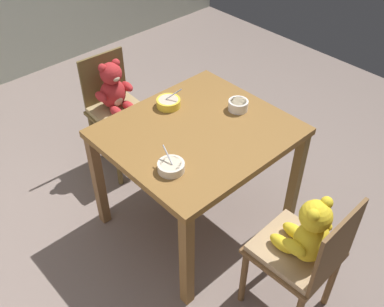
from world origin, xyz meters
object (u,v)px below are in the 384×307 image
at_px(dining_table, 198,143).
at_px(teddy_chair_near_front, 305,244).
at_px(porridge_bowl_white_near_right, 238,105).
at_px(porridge_bowl_yellow_far_center, 168,103).
at_px(porridge_bowl_cream_near_left, 171,167).
at_px(teddy_chair_far_center, 116,101).

height_order(dining_table, teddy_chair_near_front, teddy_chair_near_front).
height_order(teddy_chair_near_front, porridge_bowl_white_near_right, teddy_chair_near_front).
relative_size(porridge_bowl_yellow_far_center, porridge_bowl_cream_near_left, 0.99).
bearing_deg(porridge_bowl_yellow_far_center, dining_table, -95.88).
xyz_separation_m(teddy_chair_near_front, porridge_bowl_cream_near_left, (-0.26, 0.67, 0.22)).
bearing_deg(teddy_chair_near_front, dining_table, -6.37).
distance_m(teddy_chair_near_front, porridge_bowl_cream_near_left, 0.75).
bearing_deg(porridge_bowl_yellow_far_center, teddy_chair_near_front, -95.03).
distance_m(teddy_chair_near_front, porridge_bowl_white_near_right, 0.92).
bearing_deg(porridge_bowl_white_near_right, porridge_bowl_cream_near_left, -168.07).
distance_m(teddy_chair_far_center, porridge_bowl_cream_near_left, 1.05).
relative_size(teddy_chair_far_center, porridge_bowl_cream_near_left, 5.70).
bearing_deg(teddy_chair_far_center, porridge_bowl_white_near_right, 24.23).
height_order(porridge_bowl_yellow_far_center, porridge_bowl_white_near_right, porridge_bowl_yellow_far_center).
distance_m(porridge_bowl_yellow_far_center, porridge_bowl_cream_near_left, 0.57).
xyz_separation_m(teddy_chair_far_center, porridge_bowl_yellow_far_center, (0.04, -0.53, 0.23)).
xyz_separation_m(dining_table, porridge_bowl_yellow_far_center, (0.03, 0.29, 0.12)).
xyz_separation_m(porridge_bowl_white_near_right, porridge_bowl_cream_near_left, (-0.64, -0.14, -0.01)).
height_order(dining_table, porridge_bowl_white_near_right, porridge_bowl_white_near_right).
distance_m(teddy_chair_near_front, porridge_bowl_yellow_far_center, 1.14).
relative_size(teddy_chair_far_center, porridge_bowl_white_near_right, 7.06).
distance_m(dining_table, teddy_chair_near_front, 0.83).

